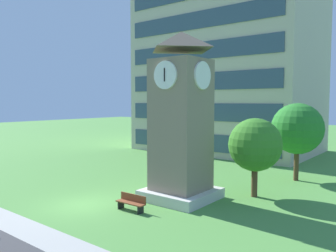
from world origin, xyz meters
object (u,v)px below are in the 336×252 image
Objects in this scene: tree_streetside at (255,145)px; tree_near_tower at (297,129)px; park_bench at (131,202)px; clock_tower at (181,126)px.

tree_streetside is 0.84× the size of tree_near_tower.
tree_near_tower is (4.69, 12.76, 3.42)m from park_bench.
clock_tower reaches higher than park_bench.
clock_tower is 4.78m from tree_streetside.
clock_tower is 2.04× the size of tree_streetside.
clock_tower is at bearing -135.68° from tree_streetside.
tree_streetside is at bearing 58.76° from park_bench.
clock_tower is at bearing 77.56° from park_bench.
park_bench is at bearing -110.20° from tree_near_tower.
tree_streetside is 6.11m from tree_near_tower.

